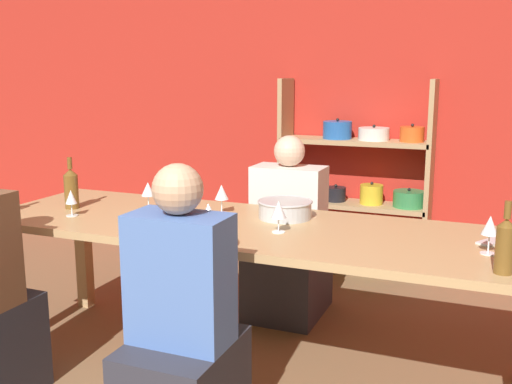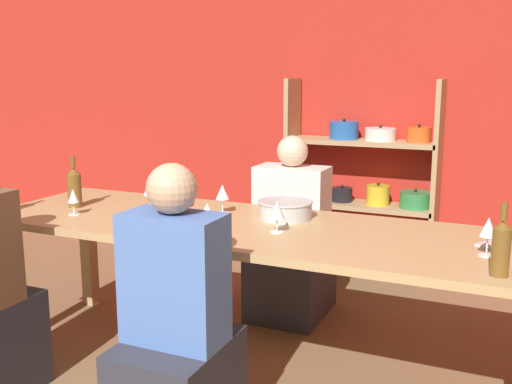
# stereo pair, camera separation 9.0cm
# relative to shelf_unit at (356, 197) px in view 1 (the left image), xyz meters

# --- Properties ---
(wall_back_red) EXTENTS (8.80, 0.06, 2.70)m
(wall_back_red) POSITION_rel_shelf_unit_xyz_m (-0.24, 0.20, 0.77)
(wall_back_red) COLOR red
(wall_back_red) RESTS_ON ground_plane
(shelf_unit) EXTENTS (1.17, 0.30, 1.49)m
(shelf_unit) POSITION_rel_shelf_unit_xyz_m (0.00, 0.00, 0.00)
(shelf_unit) COLOR tan
(shelf_unit) RESTS_ON ground_plane
(dining_table) EXTENTS (2.84, 0.90, 0.78)m
(dining_table) POSITION_rel_shelf_unit_xyz_m (-0.14, -1.84, 0.12)
(dining_table) COLOR tan
(dining_table) RESTS_ON ground_plane
(mixing_bowl) EXTENTS (0.29, 0.29, 0.09)m
(mixing_bowl) POSITION_rel_shelf_unit_xyz_m (-0.01, -1.63, 0.25)
(mixing_bowl) COLOR #B7BABC
(mixing_bowl) RESTS_ON dining_table
(wine_bottle_green) EXTENTS (0.07, 0.07, 0.28)m
(wine_bottle_green) POSITION_rel_shelf_unit_xyz_m (1.06, -2.16, 0.32)
(wine_bottle_green) COLOR brown
(wine_bottle_green) RESTS_ON dining_table
(wine_bottle_amber) EXTENTS (0.08, 0.08, 0.29)m
(wine_bottle_amber) POSITION_rel_shelf_unit_xyz_m (-1.21, -1.87, 0.32)
(wine_bottle_amber) COLOR brown
(wine_bottle_amber) RESTS_ON dining_table
(wine_glass_empty_a) EXTENTS (0.08, 0.08, 0.16)m
(wine_glass_empty_a) POSITION_rel_shelf_unit_xyz_m (-0.78, -1.75, 0.32)
(wine_glass_empty_a) COLOR white
(wine_glass_empty_a) RESTS_ON dining_table
(wine_glass_empty_b) EXTENTS (0.07, 0.07, 0.16)m
(wine_glass_empty_b) POSITION_rel_shelf_unit_xyz_m (0.06, -1.92, 0.31)
(wine_glass_empty_b) COLOR white
(wine_glass_empty_b) RESTS_ON dining_table
(wine_glass_empty_c) EXTENTS (0.08, 0.08, 0.14)m
(wine_glass_empty_c) POSITION_rel_shelf_unit_xyz_m (-0.26, -2.05, 0.30)
(wine_glass_empty_c) COLOR white
(wine_glass_empty_c) RESTS_ON dining_table
(wine_glass_red_a) EXTENTS (0.06, 0.06, 0.14)m
(wine_glass_red_a) POSITION_rel_shelf_unit_xyz_m (-1.09, -2.02, 0.30)
(wine_glass_red_a) COLOR white
(wine_glass_red_a) RESTS_ON dining_table
(wine_glass_empty_d) EXTENTS (0.07, 0.07, 0.16)m
(wine_glass_empty_d) POSITION_rel_shelf_unit_xyz_m (-0.63, -1.67, 0.31)
(wine_glass_empty_d) COLOR white
(wine_glass_empty_d) RESTS_ON dining_table
(wine_glass_red_b) EXTENTS (0.08, 0.08, 0.16)m
(wine_glass_red_b) POSITION_rel_shelf_unit_xyz_m (-0.37, -1.66, 0.31)
(wine_glass_red_b) COLOR white
(wine_glass_red_b) RESTS_ON dining_table
(wine_glass_empty_e) EXTENTS (0.07, 0.07, 0.17)m
(wine_glass_empty_e) POSITION_rel_shelf_unit_xyz_m (1.00, -1.91, 0.32)
(wine_glass_empty_e) COLOR white
(wine_glass_empty_e) RESTS_ON dining_table
(cell_phone) EXTENTS (0.14, 0.16, 0.01)m
(cell_phone) POSITION_rel_shelf_unit_xyz_m (1.01, -1.72, 0.21)
(cell_phone) COLOR silver
(cell_phone) RESTS_ON dining_table
(person_near_a) EXTENTS (0.40, 0.50, 1.20)m
(person_near_a) POSITION_rel_shelf_unit_xyz_m (-0.11, -2.60, -0.14)
(person_near_a) COLOR #2D2D38
(person_near_a) RESTS_ON ground_plane
(person_far_a) EXTENTS (0.45, 0.56, 1.16)m
(person_far_a) POSITION_rel_shelf_unit_xyz_m (-0.19, -1.07, -0.16)
(person_far_a) COLOR #2D2D38
(person_far_a) RESTS_ON ground_plane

